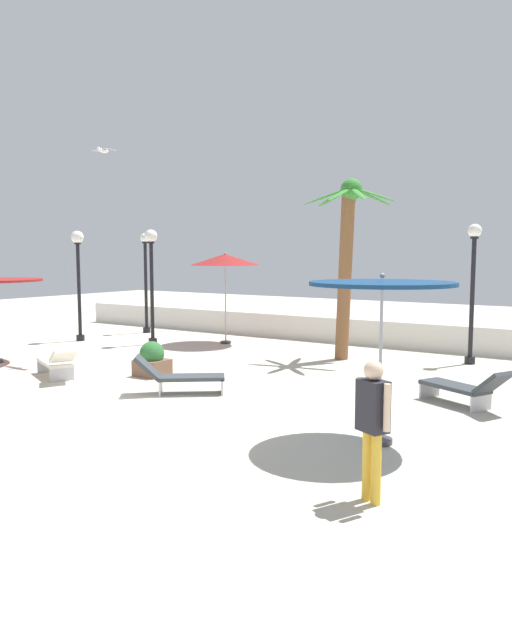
# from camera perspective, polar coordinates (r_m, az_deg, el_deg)

# --- Properties ---
(ground_plane) EXTENTS (56.00, 56.00, 0.00)m
(ground_plane) POSITION_cam_1_polar(r_m,az_deg,el_deg) (11.93, -9.29, -8.19)
(ground_plane) COLOR beige
(boundary_wall) EXTENTS (25.20, 0.30, 0.84)m
(boundary_wall) POSITION_cam_1_polar(r_m,az_deg,el_deg) (20.07, 10.16, -1.15)
(boundary_wall) COLOR silver
(boundary_wall) RESTS_ON ground_plane
(patio_umbrella_0) EXTENTS (2.35, 2.35, 3.02)m
(patio_umbrella_0) POSITION_cam_1_polar(r_m,az_deg,el_deg) (19.98, -2.90, 5.63)
(patio_umbrella_0) COLOR #333338
(patio_umbrella_0) RESTS_ON ground_plane
(patio_umbrella_2) EXTENTS (2.23, 2.23, 2.66)m
(patio_umbrella_2) POSITION_cam_1_polar(r_m,az_deg,el_deg) (9.46, 11.74, 2.54)
(patio_umbrella_2) COLOR #333338
(patio_umbrella_2) RESTS_ON ground_plane
(palm_tree_0) EXTENTS (2.56, 2.53, 5.01)m
(palm_tree_0) POSITION_cam_1_polar(r_m,az_deg,el_deg) (17.04, 8.54, 6.67)
(palm_tree_0) COLOR brown
(palm_tree_0) RESTS_ON ground_plane
(lamp_post_0) EXTENTS (0.43, 0.43, 3.74)m
(lamp_post_0) POSITION_cam_1_polar(r_m,az_deg,el_deg) (21.47, -16.34, 4.82)
(lamp_post_0) COLOR black
(lamp_post_0) RESTS_ON ground_plane
(lamp_post_1) EXTENTS (0.35, 0.35, 3.73)m
(lamp_post_1) POSITION_cam_1_polar(r_m,az_deg,el_deg) (23.15, -10.32, 4.33)
(lamp_post_1) COLOR black
(lamp_post_1) RESTS_ON ground_plane
(lamp_post_2) EXTENTS (0.42, 0.42, 3.75)m
(lamp_post_2) POSITION_cam_1_polar(r_m,az_deg,el_deg) (20.08, -9.78, 4.82)
(lamp_post_2) COLOR black
(lamp_post_2) RESTS_ON ground_plane
(lamp_post_3) EXTENTS (0.37, 0.37, 3.75)m
(lamp_post_3) POSITION_cam_1_polar(r_m,az_deg,el_deg) (17.20, 19.69, 3.70)
(lamp_post_3) COLOR black
(lamp_post_3) RESTS_ON ground_plane
(lounge_chair_0) EXTENTS (1.83, 1.59, 0.84)m
(lounge_chair_0) POSITION_cam_1_polar(r_m,az_deg,el_deg) (12.99, -7.20, -5.22)
(lounge_chair_0) COLOR #B7B7BC
(lounge_chair_0) RESTS_ON ground_plane
(lounge_chair_1) EXTENTS (1.93, 1.32, 0.84)m
(lounge_chair_1) POSITION_cam_1_polar(r_m,az_deg,el_deg) (12.51, 18.97, -5.94)
(lounge_chair_1) COLOR #B7B7BC
(lounge_chair_1) RESTS_ON ground_plane
(lounge_chair_2) EXTENTS (1.92, 1.27, 0.83)m
(lounge_chair_2) POSITION_cam_1_polar(r_m,az_deg,el_deg) (15.25, -18.16, -3.73)
(lounge_chair_2) COLOR #B7B7BC
(lounge_chair_2) RESTS_ON ground_plane
(guest_0) EXTENTS (0.51, 0.37, 1.72)m
(guest_0) POSITION_cam_1_polar(r_m,az_deg,el_deg) (7.36, 10.89, -8.90)
(guest_0) COLOR gold
(guest_0) RESTS_ON ground_plane
(seagull_0) EXTENTS (0.92, 0.38, 0.14)m
(seagull_0) POSITION_cam_1_polar(r_m,az_deg,el_deg) (17.53, -14.16, 15.19)
(seagull_0) COLOR white
(planter) EXTENTS (0.70, 0.70, 0.85)m
(planter) POSITION_cam_1_polar(r_m,az_deg,el_deg) (14.99, -9.73, -3.75)
(planter) COLOR brown
(planter) RESTS_ON ground_plane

